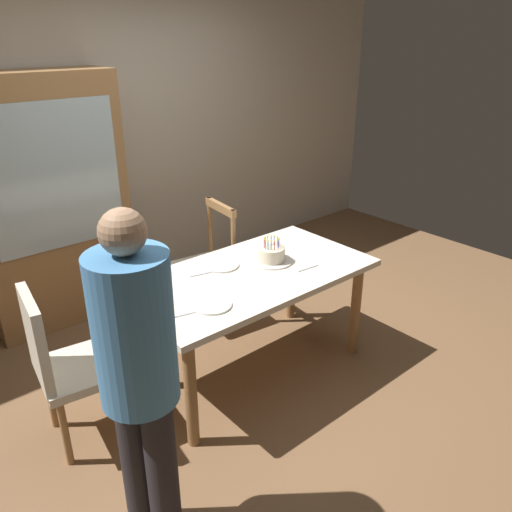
{
  "coord_description": "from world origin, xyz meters",
  "views": [
    {
      "loc": [
        -1.87,
        -2.24,
        2.16
      ],
      "look_at": [
        0.05,
        0.0,
        0.84
      ],
      "focal_mm": 35.8,
      "sensor_mm": 36.0,
      "label": 1
    }
  ],
  "objects_px": {
    "chair_spindle_back": "(203,268)",
    "plate_far_side": "(222,265)",
    "dining_table": "(250,286)",
    "plate_near_celebrant": "(212,305)",
    "person_celebrant": "(138,370)",
    "china_cabinet": "(50,203)",
    "chair_upholstered": "(64,361)",
    "birthday_cake": "(271,255)"
  },
  "relations": [
    {
      "from": "dining_table",
      "to": "plate_far_side",
      "type": "distance_m",
      "value": 0.23
    },
    {
      "from": "birthday_cake",
      "to": "plate_far_side",
      "type": "bearing_deg",
      "value": 151.77
    },
    {
      "from": "birthday_cake",
      "to": "china_cabinet",
      "type": "bearing_deg",
      "value": 119.93
    },
    {
      "from": "person_celebrant",
      "to": "birthday_cake",
      "type": "bearing_deg",
      "value": 27.17
    },
    {
      "from": "plate_far_side",
      "to": "chair_upholstered",
      "type": "height_order",
      "value": "chair_upholstered"
    },
    {
      "from": "dining_table",
      "to": "plate_near_celebrant",
      "type": "xyz_separation_m",
      "value": [
        -0.44,
        -0.19,
        0.1
      ]
    },
    {
      "from": "birthday_cake",
      "to": "person_celebrant",
      "type": "height_order",
      "value": "person_celebrant"
    },
    {
      "from": "dining_table",
      "to": "chair_upholstered",
      "type": "bearing_deg",
      "value": 173.1
    },
    {
      "from": "plate_far_side",
      "to": "chair_spindle_back",
      "type": "bearing_deg",
      "value": 67.65
    },
    {
      "from": "plate_far_side",
      "to": "chair_spindle_back",
      "type": "distance_m",
      "value": 0.66
    },
    {
      "from": "chair_upholstered",
      "to": "person_celebrant",
      "type": "height_order",
      "value": "person_celebrant"
    },
    {
      "from": "chair_upholstered",
      "to": "person_celebrant",
      "type": "bearing_deg",
      "value": -86.65
    },
    {
      "from": "birthday_cake",
      "to": "plate_far_side",
      "type": "relative_size",
      "value": 1.27
    },
    {
      "from": "dining_table",
      "to": "person_celebrant",
      "type": "distance_m",
      "value": 1.34
    },
    {
      "from": "person_celebrant",
      "to": "plate_near_celebrant",
      "type": "bearing_deg",
      "value": 33.76
    },
    {
      "from": "chair_spindle_back",
      "to": "chair_upholstered",
      "type": "height_order",
      "value": "same"
    },
    {
      "from": "chair_spindle_back",
      "to": "person_celebrant",
      "type": "distance_m",
      "value": 1.95
    },
    {
      "from": "plate_near_celebrant",
      "to": "chair_spindle_back",
      "type": "bearing_deg",
      "value": 57.95
    },
    {
      "from": "plate_far_side",
      "to": "china_cabinet",
      "type": "bearing_deg",
      "value": 113.15
    },
    {
      "from": "plate_near_celebrant",
      "to": "chair_spindle_back",
      "type": "height_order",
      "value": "chair_spindle_back"
    },
    {
      "from": "chair_spindle_back",
      "to": "china_cabinet",
      "type": "height_order",
      "value": "china_cabinet"
    },
    {
      "from": "birthday_cake",
      "to": "person_celebrant",
      "type": "relative_size",
      "value": 0.18
    },
    {
      "from": "dining_table",
      "to": "china_cabinet",
      "type": "height_order",
      "value": "china_cabinet"
    },
    {
      "from": "chair_upholstered",
      "to": "plate_near_celebrant",
      "type": "bearing_deg",
      "value": -24.15
    },
    {
      "from": "plate_far_side",
      "to": "china_cabinet",
      "type": "relative_size",
      "value": 0.12
    },
    {
      "from": "birthday_cake",
      "to": "plate_near_celebrant",
      "type": "relative_size",
      "value": 1.27
    },
    {
      "from": "birthday_cake",
      "to": "chair_spindle_back",
      "type": "height_order",
      "value": "chair_spindle_back"
    },
    {
      "from": "birthday_cake",
      "to": "chair_upholstered",
      "type": "xyz_separation_m",
      "value": [
        -1.4,
        0.11,
        -0.25
      ]
    },
    {
      "from": "birthday_cake",
      "to": "plate_far_side",
      "type": "xyz_separation_m",
      "value": [
        -0.29,
        0.16,
        -0.04
      ]
    },
    {
      "from": "plate_far_side",
      "to": "china_cabinet",
      "type": "height_order",
      "value": "china_cabinet"
    },
    {
      "from": "plate_near_celebrant",
      "to": "chair_spindle_back",
      "type": "relative_size",
      "value": 0.23
    },
    {
      "from": "chair_spindle_back",
      "to": "person_celebrant",
      "type": "relative_size",
      "value": 0.6
    },
    {
      "from": "birthday_cake",
      "to": "person_celebrant",
      "type": "distance_m",
      "value": 1.52
    },
    {
      "from": "dining_table",
      "to": "chair_upholstered",
      "type": "distance_m",
      "value": 1.2
    },
    {
      "from": "plate_far_side",
      "to": "person_celebrant",
      "type": "height_order",
      "value": "person_celebrant"
    },
    {
      "from": "birthday_cake",
      "to": "plate_far_side",
      "type": "distance_m",
      "value": 0.34
    },
    {
      "from": "chair_spindle_back",
      "to": "plate_far_side",
      "type": "bearing_deg",
      "value": -112.35
    },
    {
      "from": "person_celebrant",
      "to": "chair_spindle_back",
      "type": "bearing_deg",
      "value": 47.49
    },
    {
      "from": "person_celebrant",
      "to": "china_cabinet",
      "type": "distance_m",
      "value": 2.27
    },
    {
      "from": "birthday_cake",
      "to": "plate_near_celebrant",
      "type": "height_order",
      "value": "birthday_cake"
    },
    {
      "from": "dining_table",
      "to": "plate_far_side",
      "type": "bearing_deg",
      "value": 112.58
    },
    {
      "from": "dining_table",
      "to": "chair_spindle_back",
      "type": "distance_m",
      "value": 0.78
    }
  ]
}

